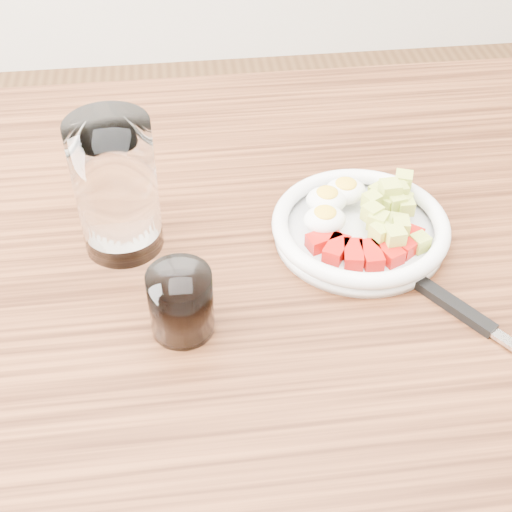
{
  "coord_description": "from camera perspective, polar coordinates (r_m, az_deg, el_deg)",
  "views": [
    {
      "loc": [
        -0.08,
        -0.52,
        1.29
      ],
      "look_at": [
        -0.01,
        0.01,
        0.8
      ],
      "focal_mm": 50.0,
      "sensor_mm": 36.0,
      "label": 1
    }
  ],
  "objects": [
    {
      "name": "dining_table",
      "position": [
        0.82,
        0.78,
        -7.15
      ],
      "size": [
        1.5,
        0.9,
        0.77
      ],
      "color": "brown",
      "rests_on": "ground"
    },
    {
      "name": "bowl",
      "position": [
        0.8,
        8.34,
        2.51
      ],
      "size": [
        0.2,
        0.2,
        0.05
      ],
      "color": "white",
      "rests_on": "dining_table"
    },
    {
      "name": "fork",
      "position": [
        0.74,
        17.02,
        -4.84
      ],
      "size": [
        0.14,
        0.19,
        0.01
      ],
      "color": "black",
      "rests_on": "dining_table"
    },
    {
      "name": "water_glass",
      "position": [
        0.76,
        -11.13,
        5.42
      ],
      "size": [
        0.09,
        0.09,
        0.15
      ],
      "primitive_type": "cylinder",
      "color": "white",
      "rests_on": "dining_table"
    },
    {
      "name": "coffee_glass",
      "position": [
        0.68,
        -6.01,
        -3.75
      ],
      "size": [
        0.06,
        0.06,
        0.07
      ],
      "color": "white",
      "rests_on": "dining_table"
    }
  ]
}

